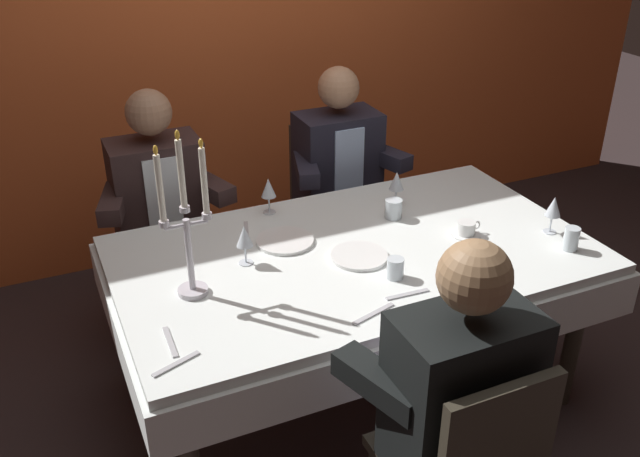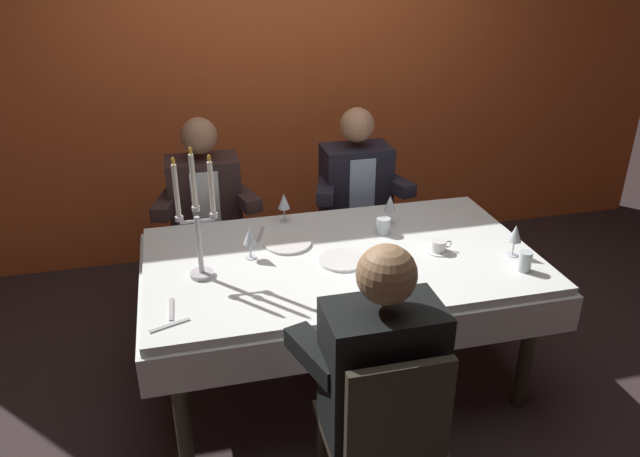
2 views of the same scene
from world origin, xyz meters
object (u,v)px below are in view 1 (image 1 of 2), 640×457
Objects in this scene: wine_glass_1 at (397,182)px; wine_glass_2 at (244,237)px; candelabra at (187,230)px; water_tumbler_2 at (571,239)px; coffee_cup_0 at (466,229)px; dining_table at (354,275)px; water_tumbler_0 at (395,268)px; seated_diner_2 at (337,162)px; water_tumbler_1 at (393,209)px; seated_diner_0 at (158,193)px; seated_diner_1 at (462,393)px; dinner_plate_0 at (285,241)px; wine_glass_3 at (554,208)px; dinner_plate_1 at (359,256)px; wine_glass_0 at (268,189)px.

wine_glass_1 and wine_glass_2 have the same top height.
candelabra is 1.10m from wine_glass_1.
wine_glass_1 is at bearing 15.19° from wine_glass_2.
coffee_cup_0 is (-0.31, 0.27, -0.02)m from water_tumbler_2.
wine_glass_1 reaches higher than dining_table.
seated_diner_2 is at bearing 75.24° from water_tumbler_0.
water_tumbler_1 is at bearing 133.37° from water_tumbler_2.
seated_diner_0 is 1.84m from seated_diner_1.
dining_table is 0.51m from coffee_cup_0.
seated_diner_1 reaches higher than dining_table.
dining_table is at bearing 99.79° from water_tumbler_0.
wine_glass_1 is at bearing 11.51° from dinner_plate_0.
dinner_plate_0 is 2.94× the size of water_tumbler_0.
candelabra is at bearing 173.93° from wine_glass_3.
wine_glass_1 is 1.24× the size of coffee_cup_0.
wine_glass_2 is at bearing 109.40° from seated_diner_1.
dinner_plate_1 is 1.11m from seated_diner_0.
wine_glass_0 is 0.45m from wine_glass_2.
water_tumbler_1 is 0.33m from coffee_cup_0.
water_tumbler_2 is at bearing -11.83° from candelabra.
wine_glass_0 is at bearing 112.93° from dining_table.
candelabra is 0.56m from dinner_plate_0.
dining_table is at bearing -37.42° from dinner_plate_0.
water_tumbler_2 is (1.03, -0.53, 0.04)m from dinner_plate_0.
seated_diner_0 reaches higher than wine_glass_1.
dinner_plate_0 is at bearing 142.58° from dining_table.
water_tumbler_0 is at bearing -73.80° from dinner_plate_1.
seated_diner_1 is at bearing -110.77° from wine_glass_1.
dinner_plate_0 is 1.45× the size of wine_glass_0.
dinner_plate_1 is 1.01m from seated_diner_2.
seated_diner_0 is 0.94m from seated_diner_2.
dining_table is 0.78m from candelabra.
candelabra reaches higher than wine_glass_2.
seated_diner_0 is at bearing 138.55° from water_tumbler_2.
seated_diner_1 is (0.10, -1.35, -0.12)m from wine_glass_0.
dinner_plate_0 reaches higher than dining_table.
dining_table is at bearing -10.92° from wine_glass_2.
seated_diner_0 reaches higher than wine_glass_2.
wine_glass_0 and wine_glass_3 have the same top height.
water_tumbler_2 is (0.81, -0.29, 0.04)m from dinner_plate_1.
seated_diner_1 is (0.51, -1.77, 0.00)m from seated_diner_0.
seated_diner_2 is at bearing 68.94° from dining_table.
water_tumbler_2 is at bearing -39.30° from wine_glass_0.
candelabra is 2.62× the size of dinner_plate_0.
wine_glass_3 is 0.17m from water_tumbler_2.
coffee_cup_0 is at bearing -81.58° from seated_diner_2.
candelabra is at bearing -133.88° from wine_glass_0.
coffee_cup_0 is (0.13, -0.37, -0.09)m from wine_glass_1.
dinner_plate_0 is at bearing -97.54° from wine_glass_0.
wine_glass_1 is 2.02× the size of water_tumbler_0.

